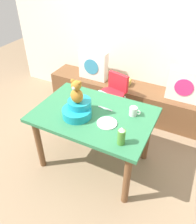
{
  "coord_description": "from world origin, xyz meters",
  "views": [
    {
      "loc": [
        0.89,
        -1.65,
        2.15
      ],
      "look_at": [
        0.0,
        0.1,
        0.69
      ],
      "focal_mm": 35.99,
      "sensor_mm": 36.0,
      "label": 1
    }
  ],
  "objects": [
    {
      "name": "coffee_mug",
      "position": [
        0.38,
        0.16,
        0.79
      ],
      "size": [
        0.12,
        0.08,
        0.09
      ],
      "color": "silver",
      "rests_on": "dining_table"
    },
    {
      "name": "infant_seat_teal",
      "position": [
        -0.13,
        -0.1,
        0.81
      ],
      "size": [
        0.3,
        0.33,
        0.16
      ],
      "color": "teal",
      "rests_on": "dining_table"
    },
    {
      "name": "pillow_floral_right",
      "position": [
        0.74,
        1.15,
        0.68
      ],
      "size": [
        0.44,
        0.15,
        0.44
      ],
      "color": "white",
      "rests_on": "window_bench"
    },
    {
      "name": "book_stack",
      "position": [
        -0.12,
        1.17,
        0.51
      ],
      "size": [
        0.2,
        0.14,
        0.09
      ],
      "primitive_type": "cube",
      "color": "gold",
      "rests_on": "window_bench"
    },
    {
      "name": "window_bench",
      "position": [
        0.0,
        1.17,
        0.23
      ],
      "size": [
        2.6,
        0.44,
        0.46
      ],
      "primitive_type": "cube",
      "color": "brown",
      "rests_on": "ground_plane"
    },
    {
      "name": "ketchup_bottle",
      "position": [
        0.42,
        -0.28,
        0.83
      ],
      "size": [
        0.07,
        0.07,
        0.18
      ],
      "color": "#4C8C33",
      "rests_on": "dining_table"
    },
    {
      "name": "teddy_bear",
      "position": [
        -0.13,
        -0.1,
        1.02
      ],
      "size": [
        0.13,
        0.12,
        0.25
      ],
      "color": "#AA6F25",
      "rests_on": "infant_seat_teal"
    },
    {
      "name": "ground_plane",
      "position": [
        0.0,
        0.0,
        0.0
      ],
      "size": [
        8.0,
        8.0,
        0.0
      ],
      "primitive_type": "plane",
      "color": "#8C7256"
    },
    {
      "name": "highchair",
      "position": [
        -0.11,
        0.74,
        0.52
      ],
      "size": [
        0.4,
        0.5,
        0.79
      ],
      "color": "red",
      "rests_on": "ground_plane"
    },
    {
      "name": "table_fork",
      "position": [
        0.07,
        0.13,
        0.74
      ],
      "size": [
        0.17,
        0.03,
        0.01
      ],
      "primitive_type": "cube",
      "rotation": [
        0.0,
        0.0,
        1.52
      ],
      "color": "silver",
      "rests_on": "dining_table"
    },
    {
      "name": "back_wall",
      "position": [
        0.0,
        1.44,
        1.3
      ],
      "size": [
        4.4,
        0.1,
        2.6
      ],
      "primitive_type": "cube",
      "color": "silver",
      "rests_on": "ground_plane"
    },
    {
      "name": "dining_table",
      "position": [
        0.0,
        0.0,
        0.63
      ],
      "size": [
        1.24,
        0.85,
        0.74
      ],
      "color": "#2D7247",
      "rests_on": "ground_plane"
    },
    {
      "name": "pillow_floral_left",
      "position": [
        -0.61,
        1.15,
        0.68
      ],
      "size": [
        0.44,
        0.15,
        0.44
      ],
      "color": "white",
      "rests_on": "window_bench"
    },
    {
      "name": "dinner_plate_near",
      "position": [
        0.2,
        -0.09,
        0.75
      ],
      "size": [
        0.2,
        0.2,
        0.01
      ],
      "primitive_type": "cylinder",
      "color": "white",
      "rests_on": "dining_table"
    }
  ]
}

